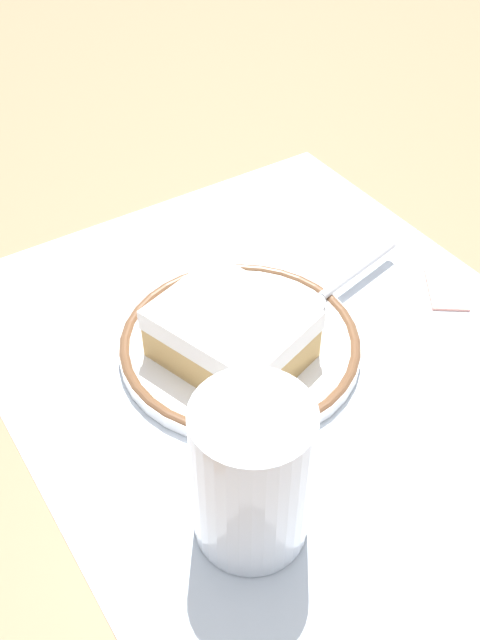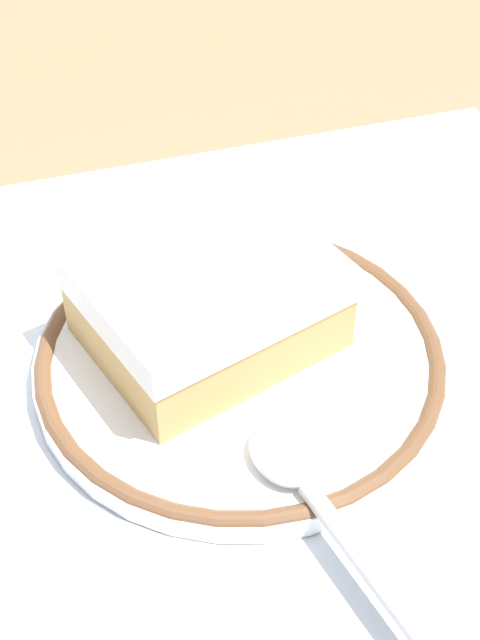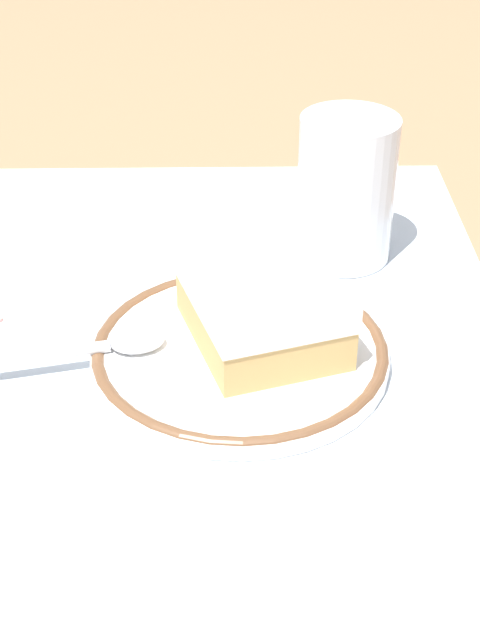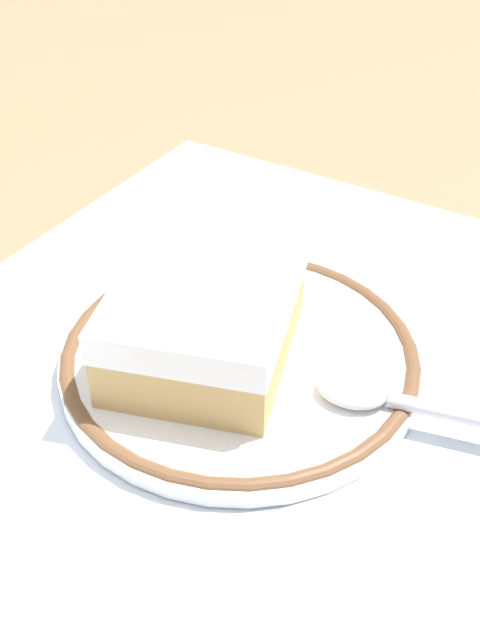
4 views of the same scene
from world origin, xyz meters
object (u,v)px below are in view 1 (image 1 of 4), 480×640
at_px(plate, 240,343).
at_px(spoon, 329,291).
at_px(cup, 252,482).
at_px(sugar_packet, 443,285).
at_px(cake_slice, 232,334).

relative_size(plate, spoon, 1.40).
height_order(cup, sugar_packet, cup).
bearing_deg(sugar_packet, cup, -69.20).
relative_size(spoon, sugar_packet, 2.58).
xyz_separation_m(cake_slice, cup, (0.12, -0.06, 0.01)).
height_order(plate, cake_slice, cake_slice).
distance_m(cake_slice, cup, 0.13).
bearing_deg(spoon, cake_slice, -81.68).
relative_size(spoon, cup, 1.24).
height_order(cake_slice, cup, cup).
relative_size(cake_slice, spoon, 0.94).
bearing_deg(cup, sugar_packet, 110.80).
height_order(spoon, sugar_packet, spoon).
bearing_deg(plate, sugar_packet, 80.14).
xyz_separation_m(plate, spoon, (-0.00, 0.09, 0.01)).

